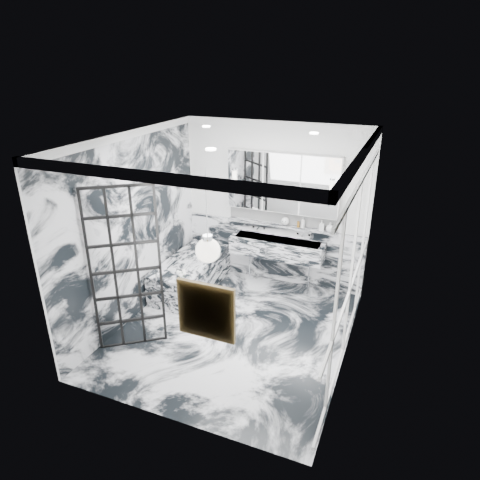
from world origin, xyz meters
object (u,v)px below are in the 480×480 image
at_px(trough_sink, 277,247).
at_px(bathtub, 191,274).
at_px(mirror_cabinet, 283,183).
at_px(crittall_door, 126,271).

relative_size(trough_sink, bathtub, 0.97).
bearing_deg(trough_sink, mirror_cabinet, 90.00).
bearing_deg(crittall_door, trough_sink, 24.24).
height_order(mirror_cabinet, bathtub, mirror_cabinet).
bearing_deg(trough_sink, crittall_door, -119.64).
bearing_deg(crittall_door, mirror_cabinet, 25.94).
bearing_deg(bathtub, crittall_door, -90.33).
xyz_separation_m(crittall_door, bathtub, (0.01, 1.69, -0.87)).
relative_size(crittall_door, mirror_cabinet, 1.20).
bearing_deg(bathtub, trough_sink, 26.48).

